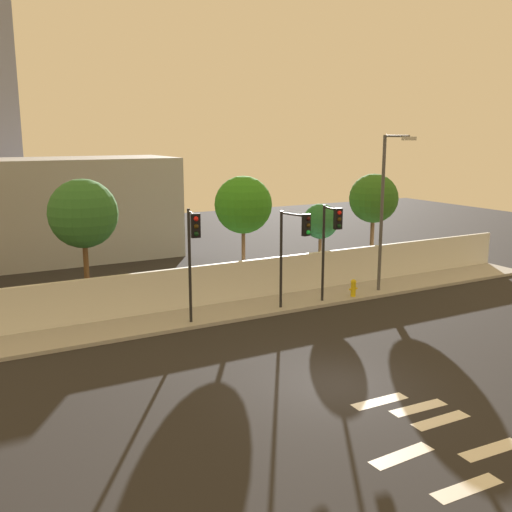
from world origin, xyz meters
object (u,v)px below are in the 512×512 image
object	(u,v)px
fire_hydrant	(353,287)
roadside_tree_midright	(321,222)
roadside_tree_midleft	(243,205)
traffic_light_left	(193,243)
roadside_tree_leftmost	(83,214)
street_lamp_curbside	(385,201)
traffic_light_right	(331,233)
roadside_tree_rightmost	(374,199)
traffic_light_center	(295,239)

from	to	relation	value
fire_hydrant	roadside_tree_midright	distance (m)	4.49
roadside_tree_midleft	roadside_tree_midright	xyz separation A→B (m)	(4.50, 0.00, -1.12)
traffic_light_left	roadside_tree_leftmost	distance (m)	5.35
street_lamp_curbside	roadside_tree_midleft	distance (m)	6.69
roadside_tree_leftmost	traffic_light_right	bearing A→B (deg)	-23.52
traffic_light_right	roadside_tree_rightmost	world-z (taller)	roadside_tree_rightmost
roadside_tree_leftmost	fire_hydrant	bearing A→B (deg)	-17.63
fire_hydrant	roadside_tree_midright	size ratio (longest dim) A/B	0.20
street_lamp_curbside	roadside_tree_leftmost	world-z (taller)	street_lamp_curbside
fire_hydrant	roadside_tree_midleft	world-z (taller)	roadside_tree_midleft
street_lamp_curbside	roadside_tree_rightmost	size ratio (longest dim) A/B	1.34
roadside_tree_midleft	traffic_light_right	bearing A→B (deg)	-63.10
roadside_tree_leftmost	roadside_tree_rightmost	xyz separation A→B (m)	(15.46, 0.00, -0.17)
roadside_tree_leftmost	roadside_tree_midright	xyz separation A→B (m)	(12.01, 0.00, -1.18)
fire_hydrant	roadside_tree_midright	xyz separation A→B (m)	(0.61, 3.62, 2.58)
street_lamp_curbside	fire_hydrant	xyz separation A→B (m)	(-1.76, -0.06, -3.93)
traffic_light_left	roadside_tree_midleft	xyz separation A→B (m)	(4.41, 4.29, 0.76)
traffic_light_right	fire_hydrant	bearing A→B (deg)	17.95
traffic_light_center	fire_hydrant	distance (m)	4.62
traffic_light_right	traffic_light_center	bearing A→B (deg)	-177.37
roadside_tree_rightmost	street_lamp_curbside	bearing A→B (deg)	-122.74
street_lamp_curbside	roadside_tree_leftmost	size ratio (longest dim) A/B	1.28
traffic_light_left	street_lamp_curbside	bearing A→B (deg)	4.07
roadside_tree_midleft	roadside_tree_midright	bearing A→B (deg)	0.00
traffic_light_left	roadside_tree_midright	distance (m)	9.90
street_lamp_curbside	roadside_tree_midright	world-z (taller)	street_lamp_curbside
fire_hydrant	traffic_light_right	bearing A→B (deg)	-162.05
traffic_light_left	roadside_tree_midright	world-z (taller)	traffic_light_left
fire_hydrant	roadside_tree_midleft	bearing A→B (deg)	137.05
traffic_light_center	traffic_light_right	xyz separation A→B (m)	(1.93, 0.09, 0.08)
traffic_light_center	fire_hydrant	xyz separation A→B (m)	(3.69, 0.66, -2.70)
fire_hydrant	roadside_tree_leftmost	bearing A→B (deg)	162.37
fire_hydrant	roadside_tree_midright	bearing A→B (deg)	80.50
fire_hydrant	roadside_tree_midright	world-z (taller)	roadside_tree_midright
roadside_tree_midleft	roadside_tree_midright	distance (m)	4.64
roadside_tree_leftmost	roadside_tree_midleft	world-z (taller)	roadside_tree_leftmost
traffic_light_center	roadside_tree_midleft	bearing A→B (deg)	92.66
traffic_light_left	roadside_tree_rightmost	bearing A→B (deg)	19.12
roadside_tree_leftmost	roadside_tree_midleft	bearing A→B (deg)	0.00
traffic_light_center	roadside_tree_midleft	distance (m)	4.40
roadside_tree_midright	traffic_light_center	bearing A→B (deg)	-135.11
traffic_light_center	roadside_tree_rightmost	xyz separation A→B (m)	(7.75, 4.29, 0.89)
roadside_tree_rightmost	roadside_tree_midleft	bearing A→B (deg)	180.00
traffic_light_left	street_lamp_curbside	distance (m)	10.14
roadside_tree_leftmost	roadside_tree_rightmost	world-z (taller)	roadside_tree_leftmost
traffic_light_left	roadside_tree_leftmost	world-z (taller)	roadside_tree_leftmost
traffic_light_left	fire_hydrant	distance (m)	8.84
roadside_tree_rightmost	traffic_light_center	bearing A→B (deg)	-151.06
traffic_light_left	roadside_tree_midleft	size ratio (longest dim) A/B	0.81
fire_hydrant	traffic_light_center	bearing A→B (deg)	-169.86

